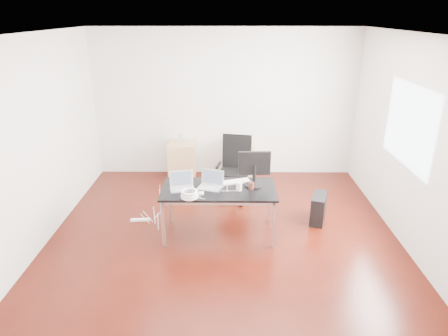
{
  "coord_description": "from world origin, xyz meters",
  "views": [
    {
      "loc": [
        0.05,
        -5.03,
        3.04
      ],
      "look_at": [
        0.0,
        0.55,
        0.85
      ],
      "focal_mm": 32.0,
      "sensor_mm": 36.0,
      "label": 1
    }
  ],
  "objects_px": {
    "desk": "(219,192)",
    "pc_tower": "(318,208)",
    "office_chair": "(235,165)",
    "filing_cabinet_left": "(182,160)",
    "filing_cabinet_right": "(240,160)"
  },
  "relations": [
    {
      "from": "office_chair",
      "to": "pc_tower",
      "type": "xyz_separation_m",
      "value": [
        1.27,
        -0.84,
        -0.39
      ]
    },
    {
      "from": "filing_cabinet_left",
      "to": "filing_cabinet_right",
      "type": "xyz_separation_m",
      "value": [
        1.13,
        0.0,
        0.0
      ]
    },
    {
      "from": "office_chair",
      "to": "filing_cabinet_right",
      "type": "height_order",
      "value": "office_chair"
    },
    {
      "from": "pc_tower",
      "to": "desk",
      "type": "bearing_deg",
      "value": -147.36
    },
    {
      "from": "desk",
      "to": "pc_tower",
      "type": "bearing_deg",
      "value": 14.34
    },
    {
      "from": "pc_tower",
      "to": "filing_cabinet_left",
      "type": "bearing_deg",
      "value": 160.61
    },
    {
      "from": "office_chair",
      "to": "pc_tower",
      "type": "distance_m",
      "value": 1.57
    },
    {
      "from": "desk",
      "to": "filing_cabinet_right",
      "type": "height_order",
      "value": "desk"
    },
    {
      "from": "filing_cabinet_right",
      "to": "pc_tower",
      "type": "relative_size",
      "value": 1.56
    },
    {
      "from": "desk",
      "to": "filing_cabinet_left",
      "type": "bearing_deg",
      "value": 109.49
    },
    {
      "from": "office_chair",
      "to": "pc_tower",
      "type": "relative_size",
      "value": 2.4
    },
    {
      "from": "office_chair",
      "to": "filing_cabinet_right",
      "type": "relative_size",
      "value": 1.54
    },
    {
      "from": "desk",
      "to": "office_chair",
      "type": "distance_m",
      "value": 1.25
    },
    {
      "from": "desk",
      "to": "filing_cabinet_left",
      "type": "height_order",
      "value": "desk"
    },
    {
      "from": "filing_cabinet_left",
      "to": "filing_cabinet_right",
      "type": "height_order",
      "value": "same"
    }
  ]
}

